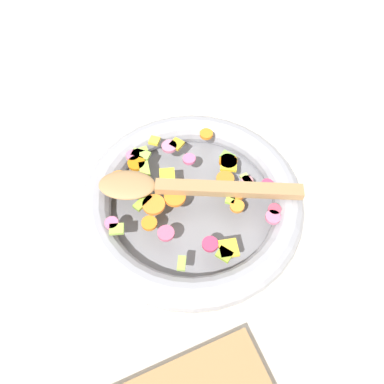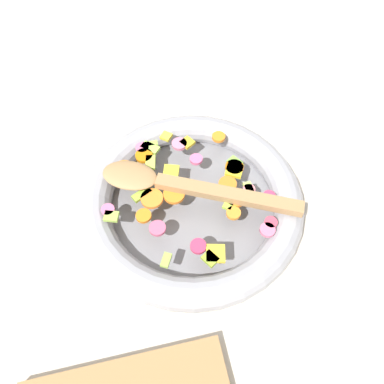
% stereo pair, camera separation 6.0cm
% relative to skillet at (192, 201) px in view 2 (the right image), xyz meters
% --- Properties ---
extents(ground_plane, '(4.00, 4.00, 0.00)m').
position_rel_skillet_xyz_m(ground_plane, '(0.00, 0.00, -0.02)').
color(ground_plane, beige).
extents(skillet, '(0.37, 0.37, 0.05)m').
position_rel_skillet_xyz_m(skillet, '(0.00, 0.00, 0.00)').
color(skillet, slate).
rests_on(skillet, ground_plane).
extents(chopped_vegetables, '(0.28, 0.27, 0.01)m').
position_rel_skillet_xyz_m(chopped_vegetables, '(0.01, -0.01, 0.03)').
color(chopped_vegetables, orange).
rests_on(chopped_vegetables, skillet).
extents(wooden_spoon, '(0.31, 0.18, 0.01)m').
position_rel_skillet_xyz_m(wooden_spoon, '(0.02, -0.01, 0.04)').
color(wooden_spoon, '#A87F51').
rests_on(wooden_spoon, chopped_vegetables).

